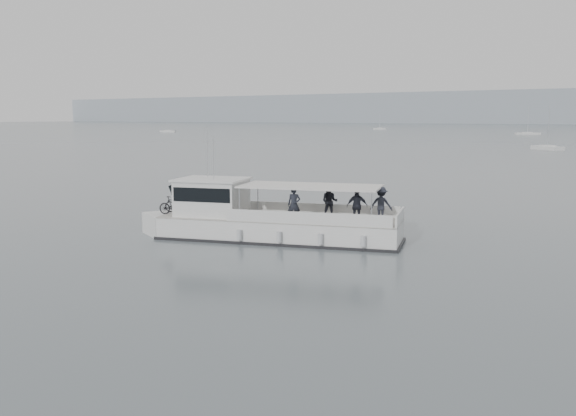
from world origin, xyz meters
The scene contains 2 objects.
ground centered at (0.00, 0.00, 0.00)m, with size 1400.00×1400.00×0.00m, color #525C61.
tour_boat centered at (-3.19, -2.07, 0.91)m, with size 13.09×6.80×5.56m.
Camera 1 is at (15.51, -26.62, 5.91)m, focal length 40.00 mm.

